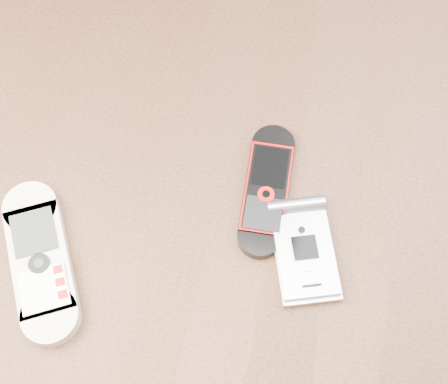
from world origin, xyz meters
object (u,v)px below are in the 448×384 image
(motorola_razr, at_px, (305,253))
(nokia_black_red, at_px, (267,189))
(nokia_white, at_px, (41,260))
(table, at_px, (219,235))

(motorola_razr, bearing_deg, nokia_black_red, 110.11)
(nokia_white, height_order, nokia_black_red, nokia_white)
(table, height_order, motorola_razr, motorola_razr)
(motorola_razr, bearing_deg, table, 135.43)
(motorola_razr, bearing_deg, nokia_white, 174.96)
(table, xyz_separation_m, motorola_razr, (0.09, -0.04, 0.11))
(table, height_order, nokia_white, nokia_white)
(nokia_white, relative_size, nokia_black_red, 1.14)
(nokia_black_red, bearing_deg, nokia_white, -151.72)
(nokia_white, bearing_deg, motorola_razr, -14.65)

